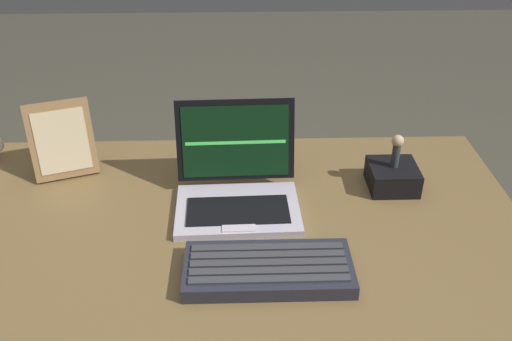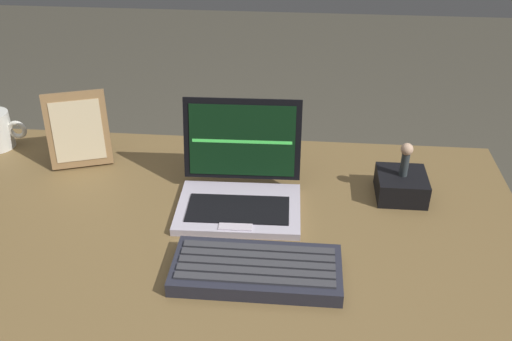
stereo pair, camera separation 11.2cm
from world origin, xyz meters
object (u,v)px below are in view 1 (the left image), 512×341
at_px(external_keyboard, 268,269).
at_px(figurine, 397,148).
at_px(laptop_front, 237,187).
at_px(figurine_stand, 392,177).
at_px(photo_frame, 62,141).

height_order(external_keyboard, figurine, figurine).
bearing_deg(laptop_front, figurine_stand, 9.49).
bearing_deg(external_keyboard, photo_frame, 141.34).
distance_m(figurine_stand, figurine, 0.07).
relative_size(photo_frame, figurine, 2.31).
bearing_deg(figurine, figurine_stand, 90.00).
distance_m(laptop_front, external_keyboard, 0.24).
height_order(laptop_front, photo_frame, laptop_front).
xyz_separation_m(external_keyboard, figurine, (0.29, 0.29, 0.09)).
bearing_deg(figurine_stand, figurine, -90.00).
height_order(laptop_front, figurine, laptop_front).
bearing_deg(figurine_stand, laptop_front, -170.51).
bearing_deg(external_keyboard, figurine_stand, 44.29).
xyz_separation_m(photo_frame, figurine, (0.75, -0.08, 0.01)).
relative_size(laptop_front, figurine, 3.39).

